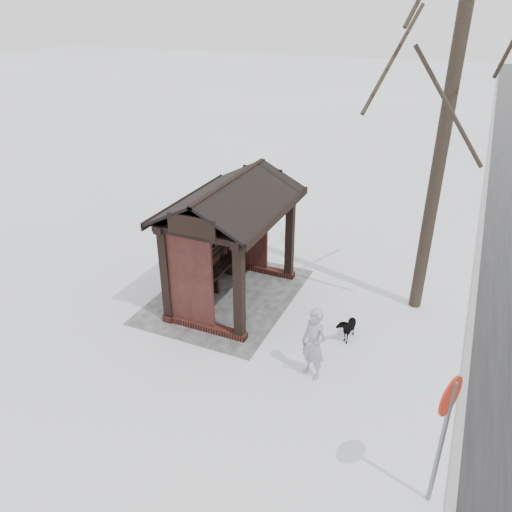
{
  "coord_description": "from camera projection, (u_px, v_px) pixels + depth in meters",
  "views": [
    {
      "loc": [
        9.51,
        4.86,
        6.63
      ],
      "look_at": [
        0.42,
        0.8,
        1.53
      ],
      "focal_mm": 35.0,
      "sensor_mm": 36.0,
      "label": 1
    }
  ],
  "objects": [
    {
      "name": "ground",
      "position": [
        234.0,
        297.0,
        12.51
      ],
      "size": [
        120.0,
        120.0,
        0.0
      ],
      "primitive_type": "plane",
      "color": "white",
      "rests_on": "ground"
    },
    {
      "name": "kerb",
      "position": [
        467.0,
        353.0,
        10.51
      ],
      "size": [
        120.0,
        0.15,
        0.06
      ],
      "primitive_type": "cube",
      "color": "gray",
      "rests_on": "ground"
    },
    {
      "name": "trampled_patch",
      "position": [
        227.0,
        295.0,
        12.58
      ],
      "size": [
        4.2,
        3.2,
        0.02
      ],
      "primitive_type": "cube",
      "color": "gray",
      "rests_on": "ground"
    },
    {
      "name": "bus_shelter",
      "position": [
        226.0,
        217.0,
        11.58
      ],
      "size": [
        3.6,
        2.4,
        3.09
      ],
      "color": "#381814",
      "rests_on": "ground"
    },
    {
      "name": "tree_near",
      "position": [
        462.0,
        29.0,
        9.4
      ],
      "size": [
        3.42,
        3.42,
        9.03
      ],
      "color": "black",
      "rests_on": "ground"
    },
    {
      "name": "pedestrian",
      "position": [
        314.0,
        344.0,
        9.57
      ],
      "size": [
        0.57,
        0.66,
        1.53
      ],
      "primitive_type": "imported",
      "rotation": [
        0.0,
        0.0,
        1.14
      ],
      "color": "#9D91AA",
      "rests_on": "ground"
    },
    {
      "name": "dog",
      "position": [
        347.0,
        326.0,
        10.9
      ],
      "size": [
        0.7,
        0.35,
        0.58
      ],
      "primitive_type": "imported",
      "rotation": [
        0.0,
        0.0,
        1.52
      ],
      "color": "black",
      "rests_on": "ground"
    },
    {
      "name": "road_sign",
      "position": [
        446.0,
        416.0,
        6.7
      ],
      "size": [
        0.56,
        0.25,
        2.3
      ],
      "rotation": [
        0.0,
        0.0,
        -0.38
      ],
      "color": "slate",
      "rests_on": "ground"
    }
  ]
}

